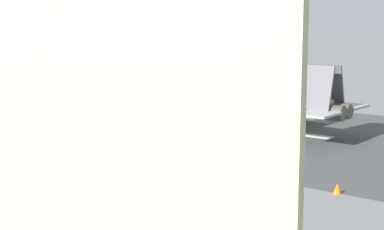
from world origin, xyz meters
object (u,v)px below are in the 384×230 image
at_px(crew_person, 203,97).
at_px(marker_cone_near, 337,188).
at_px(fighter_jet, 255,103).
at_px(marker_cone_mid, 110,147).

height_order(crew_person, marker_cone_near, crew_person).
relative_size(fighter_jet, crew_person, 10.14).
xyz_separation_m(fighter_jet, marker_cone_near, (-12.74, 11.81, -2.08)).
xyz_separation_m(fighter_jet, crew_person, (12.54, -9.72, -1.50)).
height_order(marker_cone_near, marker_cone_mid, same).
distance_m(crew_person, marker_cone_mid, 23.25).
xyz_separation_m(crew_person, marker_cone_mid, (-8.74, 21.54, -0.58)).
bearing_deg(crew_person, marker_cone_near, 139.57).
bearing_deg(marker_cone_mid, fighter_jet, -107.85).
bearing_deg(marker_cone_near, marker_cone_mid, 0.00).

